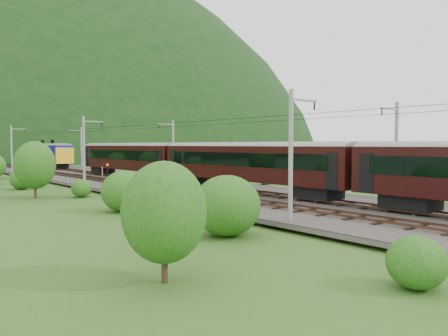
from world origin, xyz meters
TOP-DOWN VIEW (x-y plane):
  - ground at (0.00, 0.00)m, footprint 600.00×600.00m
  - railbed at (0.00, 10.00)m, footprint 14.00×220.00m
  - track_left at (-2.40, 10.00)m, footprint 2.40×220.00m
  - track_right at (2.40, 10.00)m, footprint 2.40×220.00m
  - catenary_left at (-6.12, 32.00)m, footprint 2.54×192.28m
  - catenary_right at (6.12, 32.00)m, footprint 2.54×192.28m
  - overhead_wires at (0.00, 10.00)m, footprint 4.83×198.00m
  - train at (2.40, 0.48)m, footprint 3.25×154.46m
  - hazard_post_near at (-0.72, 66.55)m, footprint 0.16×0.16m
  - hazard_post_far at (0.10, 41.06)m, footprint 0.16×0.16m
  - signal at (-3.97, 30.56)m, footprint 0.27×0.27m
  - vegetation_left at (-14.25, 19.88)m, footprint 11.16×146.01m
  - vegetation_right at (11.15, 14.83)m, footprint 6.35×103.21m

SIDE VIEW (x-z plane):
  - ground at x=0.00m, z-range 0.00..0.00m
  - railbed at x=0.00m, z-range 0.00..0.30m
  - track_left at x=-2.40m, z-range 0.24..0.51m
  - track_right at x=2.40m, z-range 0.24..0.51m
  - hazard_post_near at x=-0.72m, z-range 0.30..1.77m
  - hazard_post_far at x=0.10m, z-range 0.30..1.84m
  - vegetation_right at x=11.15m, z-range -0.18..3.05m
  - signal at x=-3.97m, z-range 0.51..2.92m
  - vegetation_left at x=-14.25m, z-range -0.89..5.85m
  - train at x=2.40m, z-range 0.97..6.64m
  - catenary_left at x=-6.12m, z-range 0.50..8.50m
  - catenary_right at x=6.12m, z-range 0.50..8.50m
  - overhead_wires at x=0.00m, z-range 7.08..7.12m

